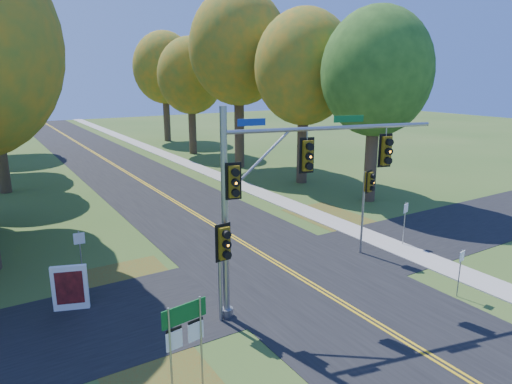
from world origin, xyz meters
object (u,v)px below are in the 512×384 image
east_signal_pole (367,191)px  traffic_mast (281,183)px  route_sign_cluster (185,331)px  info_kiosk (70,288)px

east_signal_pole → traffic_mast: bearing=-177.4°
east_signal_pole → route_sign_cluster: size_ratio=1.48×
traffic_mast → route_sign_cluster: 6.21m
route_sign_cluster → info_kiosk: size_ratio=1.62×
route_sign_cluster → info_kiosk: 6.91m
east_signal_pole → route_sign_cluster: (-11.33, -4.83, -1.17)m
route_sign_cluster → traffic_mast: bearing=20.2°
traffic_mast → east_signal_pole: bearing=31.5°
east_signal_pole → info_kiosk: size_ratio=2.39×
traffic_mast → route_sign_cluster: (-4.85, -2.64, -2.83)m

